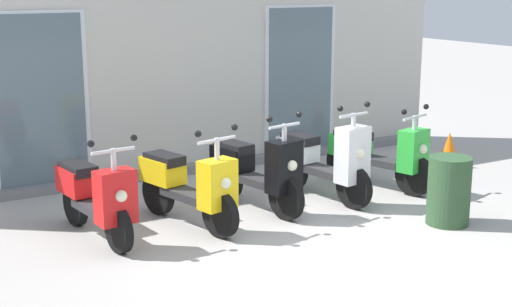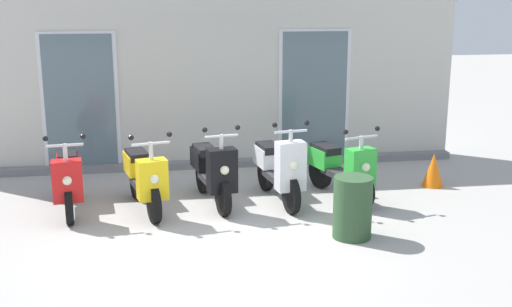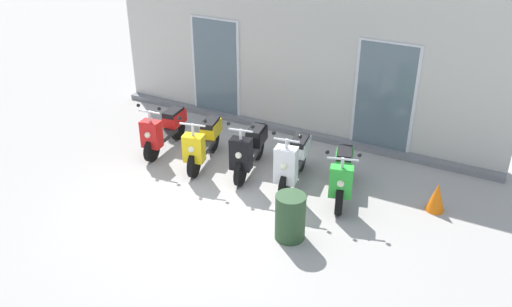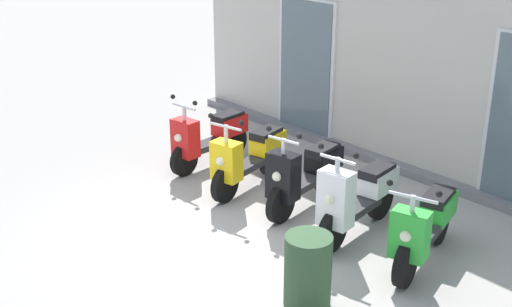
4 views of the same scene
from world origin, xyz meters
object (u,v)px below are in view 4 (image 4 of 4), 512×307
at_px(scooter_yellow, 249,157).
at_px(scooter_green, 425,227).
at_px(scooter_black, 304,174).
at_px(scooter_white, 357,197).
at_px(trash_bin, 308,271).
at_px(scooter_red, 209,136).

relative_size(scooter_yellow, scooter_green, 1.00).
height_order(scooter_black, scooter_white, scooter_white).
relative_size(scooter_white, trash_bin, 2.09).
bearing_deg(scooter_yellow, scooter_black, 7.28).
height_order(scooter_white, trash_bin, scooter_white).
height_order(scooter_red, scooter_green, scooter_red).
bearing_deg(scooter_green, scooter_white, -176.04).
distance_m(scooter_black, scooter_white, 0.93).
relative_size(scooter_white, scooter_green, 1.01).
distance_m(scooter_white, scooter_green, 0.92).
distance_m(scooter_white, trash_bin, 1.61).
bearing_deg(scooter_black, scooter_yellow, -172.72).
height_order(scooter_red, scooter_yellow, scooter_yellow).
xyz_separation_m(scooter_black, scooter_white, (0.93, -0.06, 0.02)).
relative_size(scooter_yellow, trash_bin, 2.06).
distance_m(scooter_red, scooter_green, 3.82).
height_order(scooter_red, trash_bin, scooter_red).
distance_m(scooter_red, scooter_white, 2.90).
height_order(scooter_black, trash_bin, scooter_black).
distance_m(scooter_yellow, trash_bin, 2.89).
bearing_deg(scooter_red, scooter_yellow, -5.44).
bearing_deg(scooter_yellow, scooter_green, 2.52).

